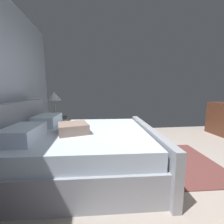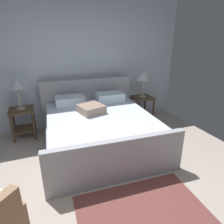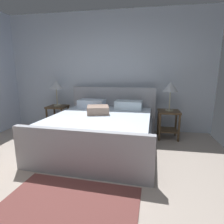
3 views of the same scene
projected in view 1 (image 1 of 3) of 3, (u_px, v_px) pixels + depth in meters
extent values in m
cube|color=#AEA095|center=(174.00, 168.00, 2.36)|extent=(4.82, 5.26, 0.02)
cube|color=#A1A4AC|center=(85.00, 156.00, 2.30)|extent=(1.92, 2.01, 0.40)
cube|color=#A1A4AC|center=(16.00, 138.00, 2.18)|extent=(1.94, 0.20, 1.05)
cube|color=#A1A4AC|center=(148.00, 147.00, 2.35)|extent=(1.94, 0.20, 0.66)
cube|color=silver|center=(84.00, 137.00, 2.25)|extent=(1.83, 1.95, 0.22)
cube|color=silver|center=(24.00, 134.00, 1.77)|extent=(0.58, 0.39, 0.18)
cube|color=silver|center=(48.00, 120.00, 2.58)|extent=(0.58, 0.39, 0.18)
cube|color=gray|center=(73.00, 128.00, 2.11)|extent=(0.49, 0.49, 0.14)
cube|color=#4A3824|center=(56.00, 118.00, 3.41)|extent=(0.44, 0.44, 0.04)
cube|color=#4A3824|center=(56.00, 135.00, 3.47)|extent=(0.40, 0.40, 0.02)
cylinder|color=#4A3824|center=(63.00, 133.00, 3.30)|extent=(0.04, 0.04, 0.56)
cylinder|color=#4A3824|center=(66.00, 128.00, 3.67)|extent=(0.04, 0.04, 0.56)
cylinder|color=#4A3824|center=(45.00, 133.00, 3.25)|extent=(0.04, 0.04, 0.56)
cylinder|color=#4A3824|center=(50.00, 129.00, 3.62)|extent=(0.04, 0.04, 0.56)
cylinder|color=#B7B293|center=(55.00, 117.00, 3.41)|extent=(0.16, 0.16, 0.02)
cylinder|color=#B7B293|center=(55.00, 109.00, 3.38)|extent=(0.02, 0.02, 0.38)
cone|color=silver|center=(54.00, 96.00, 3.34)|extent=(0.31, 0.31, 0.20)
cube|color=brown|center=(182.00, 162.00, 2.53)|extent=(1.53, 1.17, 0.01)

